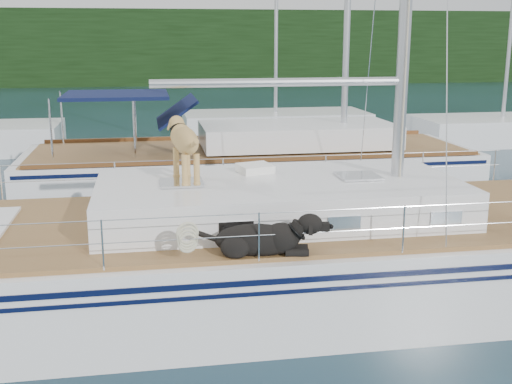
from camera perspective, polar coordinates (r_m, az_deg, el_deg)
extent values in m
plane|color=black|center=(9.70, -2.75, -9.62)|extent=(120.00, 120.00, 0.00)
cube|color=black|center=(53.87, -8.84, 12.56)|extent=(90.00, 3.00, 6.00)
cube|color=#595147|center=(55.16, -8.78, 10.09)|extent=(92.00, 1.00, 1.20)
cube|color=white|center=(9.52, -2.78, -6.85)|extent=(12.00, 3.80, 1.40)
cube|color=olive|center=(9.29, -2.83, -2.63)|extent=(11.52, 3.50, 0.06)
cube|color=white|center=(9.33, 2.02, -0.60)|extent=(5.20, 2.50, 0.55)
cylinder|color=silver|center=(9.07, 2.11, 9.71)|extent=(3.60, 0.12, 0.12)
cylinder|color=silver|center=(7.46, -1.25, -1.98)|extent=(10.56, 0.01, 0.01)
cylinder|color=silver|center=(10.84, -4.00, 2.92)|extent=(10.56, 0.01, 0.01)
cube|color=#1D37B8|center=(10.67, -7.39, -0.28)|extent=(0.63, 0.45, 0.05)
cube|color=white|center=(9.79, -0.08, 2.10)|extent=(0.58, 0.52, 0.13)
torus|color=beige|center=(7.46, -6.12, -3.65)|extent=(0.35, 0.17, 0.34)
cube|color=white|center=(16.11, -0.51, 1.51)|extent=(11.00, 3.50, 1.30)
cube|color=olive|center=(15.99, -0.51, 3.79)|extent=(10.56, 3.29, 0.06)
cube|color=white|center=(16.17, 3.70, 5.13)|extent=(4.80, 2.30, 0.55)
cube|color=#0E1A3C|center=(15.62, -12.32, 8.43)|extent=(2.40, 2.30, 0.08)
cube|color=white|center=(25.60, 1.74, 5.90)|extent=(7.20, 3.00, 1.10)
cube|color=white|center=(25.69, 20.99, 5.04)|extent=(6.40, 3.00, 1.10)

